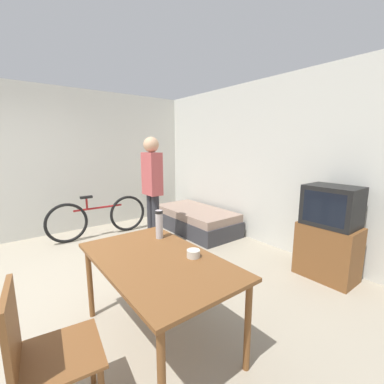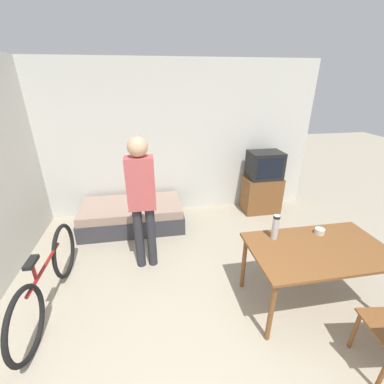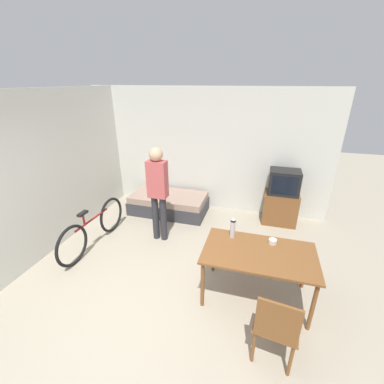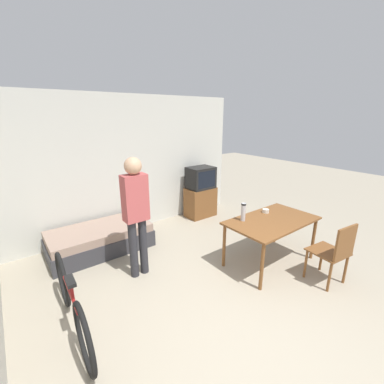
% 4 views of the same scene
% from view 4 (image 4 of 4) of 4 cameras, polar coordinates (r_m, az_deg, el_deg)
% --- Properties ---
extents(ground_plane, '(20.00, 20.00, 0.00)m').
position_cam_4_polar(ground_plane, '(3.24, 15.98, -29.81)').
color(ground_plane, '#9E937F').
extents(wall_back, '(5.37, 0.06, 2.70)m').
position_cam_4_polar(wall_back, '(5.23, -15.46, 5.58)').
color(wall_back, silver).
rests_on(wall_back, ground_plane).
extents(daybed, '(1.71, 0.88, 0.43)m').
position_cam_4_polar(daybed, '(4.88, -19.69, -9.81)').
color(daybed, '#333338').
rests_on(daybed, ground_plane).
extents(tv, '(0.68, 0.44, 1.18)m').
position_cam_4_polar(tv, '(5.96, 1.91, -0.15)').
color(tv, brown).
rests_on(tv, ground_plane).
extents(dining_table, '(1.45, 0.85, 0.75)m').
position_cam_4_polar(dining_table, '(4.25, 17.29, -6.84)').
color(dining_table, brown).
rests_on(dining_table, ground_plane).
extents(wooden_chair, '(0.51, 0.51, 0.93)m').
position_cam_4_polar(wooden_chair, '(4.12, 29.23, -11.30)').
color(wooden_chair, brown).
rests_on(wooden_chair, ground_plane).
extents(bicycle, '(0.11, 1.78, 0.78)m').
position_cam_4_polar(bicycle, '(3.30, -25.19, -21.53)').
color(bicycle, black).
rests_on(bicycle, ground_plane).
extents(person_standing, '(0.34, 0.24, 1.78)m').
position_cam_4_polar(person_standing, '(3.69, -12.39, -3.64)').
color(person_standing, '#28282D').
rests_on(person_standing, ground_plane).
extents(thermos_flask, '(0.07, 0.07, 0.28)m').
position_cam_4_polar(thermos_flask, '(4.01, 11.34, -4.20)').
color(thermos_flask, '#B7B7BC').
rests_on(thermos_flask, dining_table).
extents(mate_bowl, '(0.11, 0.11, 0.06)m').
position_cam_4_polar(mate_bowl, '(4.47, 16.05, -4.05)').
color(mate_bowl, beige).
rests_on(mate_bowl, dining_table).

